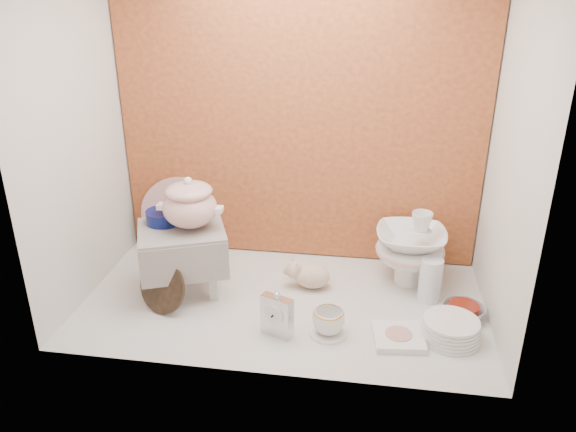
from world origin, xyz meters
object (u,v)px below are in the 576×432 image
(crystal_bowl, at_px, (463,311))
(floral_platter, at_px, (180,214))
(blue_white_vase, at_px, (184,234))
(gold_rim_teacup, at_px, (328,321))
(dinner_plate_stack, at_px, (451,329))
(plush_pig, at_px, (312,276))
(step_stool, at_px, (184,260))
(porcelain_tower, at_px, (410,247))
(soup_tureen, at_px, (190,203))
(mantel_clock, at_px, (277,314))

(crystal_bowl, bearing_deg, floral_platter, 162.49)
(blue_white_vase, height_order, crystal_bowl, blue_white_vase)
(gold_rim_teacup, bearing_deg, dinner_plate_stack, 5.14)
(plush_pig, relative_size, gold_rim_teacup, 1.67)
(dinner_plate_stack, bearing_deg, floral_platter, 155.35)
(step_stool, height_order, floral_platter, floral_platter)
(gold_rim_teacup, relative_size, crystal_bowl, 0.73)
(blue_white_vase, bearing_deg, floral_platter, 119.36)
(blue_white_vase, relative_size, gold_rim_teacup, 1.93)
(step_stool, xyz_separation_m, porcelain_tower, (1.03, 0.24, 0.03))
(soup_tureen, relative_size, plush_pig, 1.29)
(step_stool, relative_size, mantel_clock, 1.93)
(plush_pig, bearing_deg, gold_rim_teacup, -56.10)
(plush_pig, relative_size, porcelain_tower, 0.59)
(step_stool, xyz_separation_m, blue_white_vase, (-0.11, 0.34, -0.03))
(soup_tureen, bearing_deg, crystal_bowl, -2.26)
(floral_platter, xyz_separation_m, plush_pig, (0.74, -0.30, -0.14))
(blue_white_vase, distance_m, gold_rim_teacup, 1.00)
(dinner_plate_stack, bearing_deg, porcelain_tower, 109.36)
(mantel_clock, distance_m, dinner_plate_stack, 0.71)
(floral_platter, relative_size, dinner_plate_stack, 1.65)
(soup_tureen, xyz_separation_m, blue_white_vase, (-0.16, 0.32, -0.32))
(soup_tureen, relative_size, blue_white_vase, 1.12)
(step_stool, xyz_separation_m, crystal_bowl, (1.26, -0.03, -0.13))
(dinner_plate_stack, bearing_deg, soup_tureen, 169.23)
(step_stool, xyz_separation_m, mantel_clock, (0.48, -0.28, -0.06))
(porcelain_tower, bearing_deg, soup_tureen, -167.29)
(blue_white_vase, relative_size, porcelain_tower, 0.68)
(dinner_plate_stack, bearing_deg, step_stool, 170.42)
(mantel_clock, bearing_deg, porcelain_tower, 65.91)
(soup_tureen, height_order, blue_white_vase, soup_tureen)
(floral_platter, xyz_separation_m, gold_rim_teacup, (0.85, -0.66, -0.14))
(soup_tureen, distance_m, floral_platter, 0.51)
(blue_white_vase, distance_m, dinner_plate_stack, 1.41)
(blue_white_vase, distance_m, plush_pig, 0.73)
(gold_rim_teacup, bearing_deg, step_stool, 160.51)
(gold_rim_teacup, xyz_separation_m, dinner_plate_stack, (0.50, 0.04, -0.02))
(crystal_bowl, bearing_deg, dinner_plate_stack, -113.32)
(porcelain_tower, bearing_deg, step_stool, -166.91)
(plush_pig, bearing_deg, step_stool, -151.90)
(mantel_clock, distance_m, porcelain_tower, 0.76)
(blue_white_vase, bearing_deg, plush_pig, -17.79)
(blue_white_vase, bearing_deg, gold_rim_teacup, -35.94)
(floral_platter, xyz_separation_m, dinner_plate_stack, (1.34, -0.62, -0.16))
(floral_platter, height_order, dinner_plate_stack, floral_platter)
(floral_platter, distance_m, blue_white_vase, 0.12)
(soup_tureen, xyz_separation_m, plush_pig, (0.54, 0.10, -0.38))
(plush_pig, relative_size, dinner_plate_stack, 0.89)
(soup_tureen, height_order, mantel_clock, soup_tureen)
(mantel_clock, distance_m, gold_rim_teacup, 0.21)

